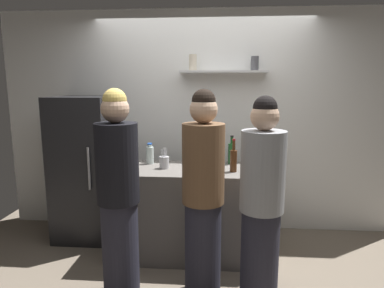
{
  "coord_description": "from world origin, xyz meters",
  "views": [
    {
      "loc": [
        0.18,
        -2.74,
        1.74
      ],
      "look_at": [
        -0.07,
        0.51,
        1.16
      ],
      "focal_mm": 31.12,
      "sensor_mm": 36.0,
      "label": 1
    }
  ],
  "objects_px": {
    "utensil_holder": "(164,162)",
    "wine_bottle_pale_glass": "(194,152)",
    "wine_bottle_green_glass": "(232,153)",
    "baking_pan": "(203,166)",
    "wine_bottle_dark_glass": "(264,162)",
    "wine_bottle_amber_glass": "(233,160)",
    "person_blonde": "(119,196)",
    "refrigerator": "(86,168)",
    "water_bottle_plastic": "(150,155)",
    "person_grey_hoodie": "(261,205)",
    "person_brown_jacket": "(203,197)"
  },
  "relations": [
    {
      "from": "utensil_holder",
      "to": "wine_bottle_pale_glass",
      "type": "relative_size",
      "value": 0.73
    },
    {
      "from": "wine_bottle_green_glass",
      "to": "wine_bottle_pale_glass",
      "type": "bearing_deg",
      "value": 173.69
    },
    {
      "from": "baking_pan",
      "to": "wine_bottle_dark_glass",
      "type": "distance_m",
      "value": 0.62
    },
    {
      "from": "baking_pan",
      "to": "wine_bottle_pale_glass",
      "type": "distance_m",
      "value": 0.29
    },
    {
      "from": "wine_bottle_pale_glass",
      "to": "wine_bottle_green_glass",
      "type": "bearing_deg",
      "value": -6.31
    },
    {
      "from": "wine_bottle_amber_glass",
      "to": "person_blonde",
      "type": "relative_size",
      "value": 0.19
    },
    {
      "from": "baking_pan",
      "to": "wine_bottle_amber_glass",
      "type": "distance_m",
      "value": 0.34
    },
    {
      "from": "refrigerator",
      "to": "wine_bottle_green_glass",
      "type": "distance_m",
      "value": 1.67
    },
    {
      "from": "utensil_holder",
      "to": "wine_bottle_dark_glass",
      "type": "height_order",
      "value": "wine_bottle_dark_glass"
    },
    {
      "from": "water_bottle_plastic",
      "to": "wine_bottle_amber_glass",
      "type": "bearing_deg",
      "value": -17.53
    },
    {
      "from": "refrigerator",
      "to": "baking_pan",
      "type": "xyz_separation_m",
      "value": [
        1.35,
        -0.32,
        0.13
      ]
    },
    {
      "from": "refrigerator",
      "to": "wine_bottle_amber_glass",
      "type": "distance_m",
      "value": 1.73
    },
    {
      "from": "refrigerator",
      "to": "wine_bottle_amber_glass",
      "type": "height_order",
      "value": "refrigerator"
    },
    {
      "from": "water_bottle_plastic",
      "to": "person_blonde",
      "type": "bearing_deg",
      "value": -94.66
    },
    {
      "from": "person_blonde",
      "to": "refrigerator",
      "type": "bearing_deg",
      "value": -26.73
    },
    {
      "from": "baking_pan",
      "to": "wine_bottle_dark_glass",
      "type": "xyz_separation_m",
      "value": [
        0.58,
        -0.19,
        0.09
      ]
    },
    {
      "from": "wine_bottle_amber_glass",
      "to": "water_bottle_plastic",
      "type": "bearing_deg",
      "value": 162.47
    },
    {
      "from": "wine_bottle_green_glass",
      "to": "wine_bottle_amber_glass",
      "type": "bearing_deg",
      "value": -89.2
    },
    {
      "from": "refrigerator",
      "to": "person_grey_hoodie",
      "type": "xyz_separation_m",
      "value": [
        1.84,
        -1.11,
        0.02
      ]
    },
    {
      "from": "refrigerator",
      "to": "person_brown_jacket",
      "type": "relative_size",
      "value": 0.94
    },
    {
      "from": "wine_bottle_pale_glass",
      "to": "water_bottle_plastic",
      "type": "bearing_deg",
      "value": -168.08
    },
    {
      "from": "refrigerator",
      "to": "wine_bottle_green_glass",
      "type": "height_order",
      "value": "refrigerator"
    },
    {
      "from": "baking_pan",
      "to": "person_brown_jacket",
      "type": "relative_size",
      "value": 0.2
    },
    {
      "from": "refrigerator",
      "to": "utensil_holder",
      "type": "distance_m",
      "value": 1.04
    },
    {
      "from": "water_bottle_plastic",
      "to": "person_brown_jacket",
      "type": "xyz_separation_m",
      "value": [
        0.61,
        -0.86,
        -0.16
      ]
    },
    {
      "from": "baking_pan",
      "to": "wine_bottle_pale_glass",
      "type": "height_order",
      "value": "wine_bottle_pale_glass"
    },
    {
      "from": "utensil_holder",
      "to": "person_brown_jacket",
      "type": "xyz_separation_m",
      "value": [
        0.42,
        -0.66,
        -0.12
      ]
    },
    {
      "from": "wine_bottle_green_glass",
      "to": "person_brown_jacket",
      "type": "relative_size",
      "value": 0.18
    },
    {
      "from": "wine_bottle_pale_glass",
      "to": "refrigerator",
      "type": "bearing_deg",
      "value": 177.12
    },
    {
      "from": "wine_bottle_pale_glass",
      "to": "water_bottle_plastic",
      "type": "relative_size",
      "value": 1.3
    },
    {
      "from": "wine_bottle_pale_glass",
      "to": "wine_bottle_amber_glass",
      "type": "xyz_separation_m",
      "value": [
        0.41,
        -0.37,
        0.01
      ]
    },
    {
      "from": "wine_bottle_green_glass",
      "to": "person_brown_jacket",
      "type": "distance_m",
      "value": 0.96
    },
    {
      "from": "wine_bottle_dark_glass",
      "to": "wine_bottle_green_glass",
      "type": "xyz_separation_m",
      "value": [
        -0.29,
        0.4,
        0.0
      ]
    },
    {
      "from": "person_brown_jacket",
      "to": "wine_bottle_pale_glass",
      "type": "bearing_deg",
      "value": 43.11
    },
    {
      "from": "person_brown_jacket",
      "to": "person_blonde",
      "type": "xyz_separation_m",
      "value": [
        -0.68,
        -0.06,
        0.0
      ]
    },
    {
      "from": "wine_bottle_green_glass",
      "to": "person_blonde",
      "type": "distance_m",
      "value": 1.36
    },
    {
      "from": "wine_bottle_amber_glass",
      "to": "person_blonde",
      "type": "bearing_deg",
      "value": -146.15
    },
    {
      "from": "wine_bottle_green_glass",
      "to": "person_blonde",
      "type": "relative_size",
      "value": 0.18
    },
    {
      "from": "baking_pan",
      "to": "wine_bottle_green_glass",
      "type": "relative_size",
      "value": 1.11
    },
    {
      "from": "wine_bottle_green_glass",
      "to": "person_brown_jacket",
      "type": "bearing_deg",
      "value": -106.05
    },
    {
      "from": "refrigerator",
      "to": "wine_bottle_pale_glass",
      "type": "distance_m",
      "value": 1.27
    },
    {
      "from": "wine_bottle_green_glass",
      "to": "person_grey_hoodie",
      "type": "distance_m",
      "value": 1.04
    },
    {
      "from": "utensil_holder",
      "to": "baking_pan",
      "type": "bearing_deg",
      "value": 5.31
    },
    {
      "from": "wine_bottle_dark_glass",
      "to": "person_brown_jacket",
      "type": "bearing_deg",
      "value": -137.2
    },
    {
      "from": "refrigerator",
      "to": "wine_bottle_dark_glass",
      "type": "relative_size",
      "value": 5.31
    },
    {
      "from": "baking_pan",
      "to": "person_grey_hoodie",
      "type": "relative_size",
      "value": 0.2
    },
    {
      "from": "refrigerator",
      "to": "wine_bottle_amber_glass",
      "type": "relative_size",
      "value": 5.03
    },
    {
      "from": "wine_bottle_pale_glass",
      "to": "person_blonde",
      "type": "bearing_deg",
      "value": -118.21
    },
    {
      "from": "wine_bottle_green_glass",
      "to": "refrigerator",
      "type": "bearing_deg",
      "value": 176.28
    },
    {
      "from": "utensil_holder",
      "to": "person_blonde",
      "type": "height_order",
      "value": "person_blonde"
    }
  ]
}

